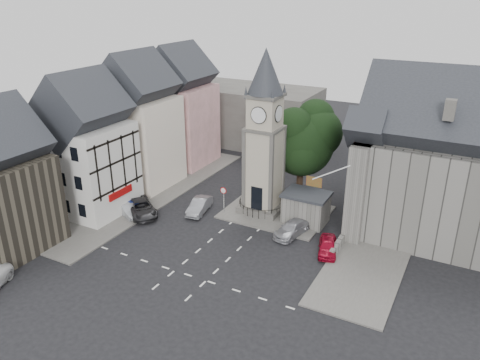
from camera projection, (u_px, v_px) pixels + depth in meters
The scene contains 23 objects.
ground at pixel (224, 245), 41.68m from camera, with size 120.00×120.00×0.00m, color black.
pavement_west at pixel (154, 193), 51.98m from camera, with size 6.00×30.00×0.14m, color #595651.
pavement_east at pixel (381, 236), 42.96m from camera, with size 6.00×26.00×0.14m, color #595651.
central_island at pixel (276, 212), 47.52m from camera, with size 10.00×8.00×0.16m, color #595651.
road_markings at pixel (190, 276), 37.20m from camera, with size 20.00×8.00×0.01m, color silver.
clock_tower at pixel (264, 134), 45.09m from camera, with size 4.86×4.86×16.25m.
stone_shelter at pixel (306, 208), 45.12m from camera, with size 4.30×3.30×3.08m.
town_tree at pixel (302, 135), 48.75m from camera, with size 7.20×7.20×10.80m.
warning_sign_post at pixel (223, 195), 46.73m from camera, with size 0.70×0.19×2.85m.
terrace_pink at pixel (180, 113), 58.95m from camera, with size 8.10×7.60×12.80m.
terrace_cream at pixel (139, 128), 52.43m from camera, with size 8.10×7.60×12.80m.
terrace_tudor at pixel (87, 152), 46.06m from camera, with size 8.10×7.60×12.00m.
backdrop_west at pixel (248, 115), 68.20m from camera, with size 20.00×10.00×8.00m, color #4C4944.
east_building at pixel (437, 170), 41.48m from camera, with size 14.40×11.40×12.60m.
east_boundary_wall at pixel (357, 217), 45.67m from camera, with size 0.40×16.00×0.90m, color #605E58.
flagpole at pixel (331, 173), 38.79m from camera, with size 3.68×0.10×2.74m.
car_west_blue at pixel (133, 206), 47.52m from camera, with size 1.62×4.04×1.37m, color navy.
car_west_silver at pixel (127, 210), 46.87m from camera, with size 1.29×3.70×1.22m, color #989CA0.
car_west_grey at pixel (141, 208), 46.98m from camera, with size 2.45×5.31×1.47m, color #28282A.
car_island_silver at pixel (199, 206), 47.48m from camera, with size 1.47×4.20×1.38m, color gray.
car_island_east at pixel (292, 229), 43.10m from camera, with size 1.80×4.42×1.28m, color #999AA0.
car_east_red at pixel (328, 246), 40.18m from camera, with size 1.53×3.80×1.29m, color maroon.
pedestrian at pixel (370, 219), 44.43m from camera, with size 0.62×0.41×1.70m, color beige.
Camera 1 is at (18.31, -31.39, 21.27)m, focal length 35.00 mm.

